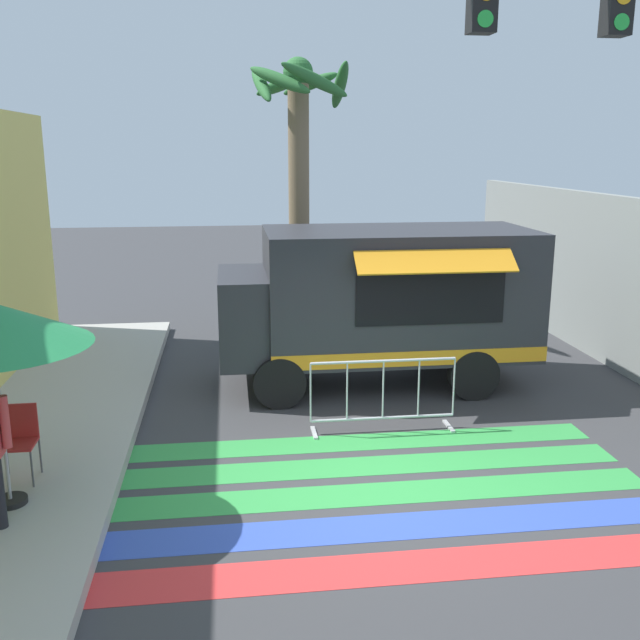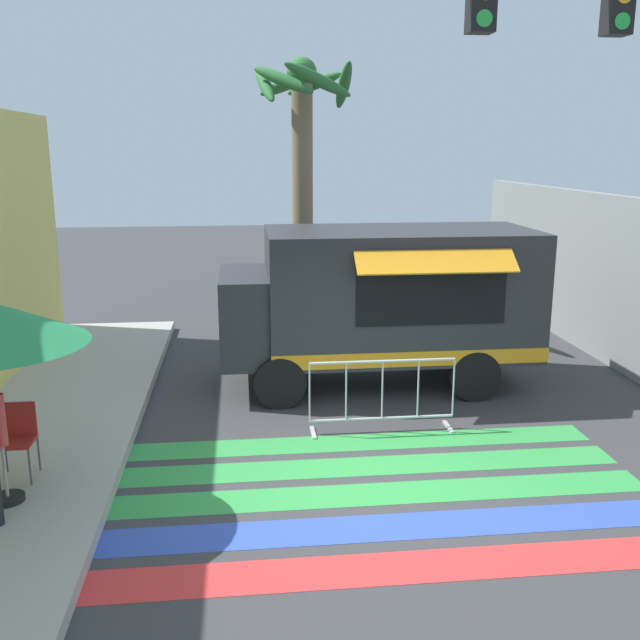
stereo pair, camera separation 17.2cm
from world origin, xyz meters
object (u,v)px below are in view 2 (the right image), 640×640
folding_chair (17,433)px  food_truck (375,297)px  palm_tree (303,159)px  traffic_signal_pole (619,83)px  barricade_front (382,396)px

folding_chair → food_truck: bearing=56.6°
palm_tree → folding_chair: bearing=-121.2°
traffic_signal_pole → folding_chair: size_ratio=7.53×
food_truck → barricade_front: bearing=-97.6°
folding_chair → palm_tree: size_ratio=0.15×
folding_chair → barricade_front: barricade_front is taller
food_truck → barricade_front: 2.37m
food_truck → traffic_signal_pole: 4.88m
traffic_signal_pole → palm_tree: bearing=121.9°
food_truck → palm_tree: 3.99m
palm_tree → barricade_front: bearing=-82.9°
barricade_front → palm_tree: palm_tree is taller
folding_chair → traffic_signal_pole: bearing=28.5°
traffic_signal_pole → folding_chair: bearing=-173.5°
food_truck → traffic_signal_pole: size_ratio=0.78×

